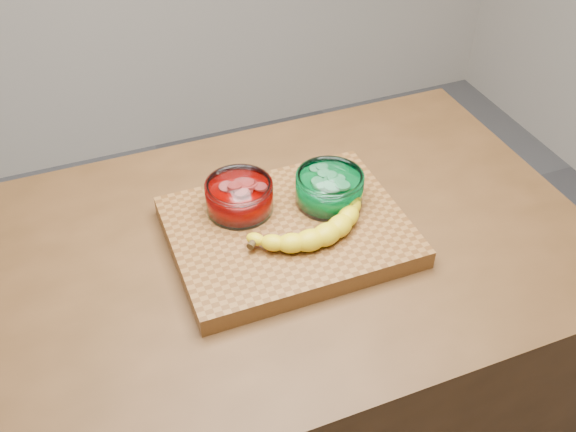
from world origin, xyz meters
name	(u,v)px	position (x,y,z in m)	size (l,w,h in m)	color
counter	(288,374)	(0.00, 0.00, 0.45)	(1.20, 0.80, 0.90)	#4F3117
cutting_board	(288,231)	(0.00, 0.00, 0.92)	(0.45, 0.35, 0.04)	brown
bowl_red	(239,197)	(-0.07, 0.08, 0.97)	(0.13, 0.13, 0.06)	white
bowl_green	(329,188)	(0.10, 0.04, 0.97)	(0.14, 0.14, 0.06)	white
banana	(310,222)	(0.03, -0.03, 0.96)	(0.29, 0.16, 0.04)	gold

